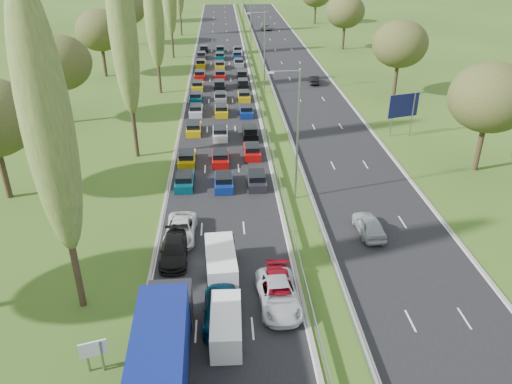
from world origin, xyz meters
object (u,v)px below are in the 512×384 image
object	(u,v)px
white_van_rear	(221,261)
white_van_front	(226,323)
direction_sign	(403,107)
near_car_2	(181,229)
near_car_3	(174,250)
blue_lorry	(163,345)
info_sign	(94,352)

from	to	relation	value
white_van_rear	white_van_front	bearing A→B (deg)	-91.05
direction_sign	near_car_2	bearing A→B (deg)	-139.59
near_car_3	blue_lorry	world-z (taller)	blue_lorry
white_van_front	direction_sign	xyz separation A→B (m)	(21.52, 32.64, 2.61)
near_car_2	blue_lorry	size ratio (longest dim) A/B	0.53
near_car_2	white_van_rear	xyz separation A→B (m)	(3.21, -5.12, 0.33)
near_car_3	white_van_rear	size ratio (longest dim) A/B	0.96
near_car_2	direction_sign	distance (m)	32.96
white_van_front	info_sign	bearing A→B (deg)	-161.42
blue_lorry	white_van_front	xyz separation A→B (m)	(3.38, 2.78, -1.16)
white_van_front	info_sign	xyz separation A→B (m)	(-7.28, -2.28, 0.41)
white_van_front	blue_lorry	bearing A→B (deg)	-139.33
info_sign	direction_sign	distance (m)	45.32
near_car_3	info_sign	distance (m)	11.28
near_car_2	white_van_front	distance (m)	11.88
blue_lorry	white_van_rear	xyz separation A→B (m)	(3.11, 9.03, -1.04)
near_car_2	white_van_rear	distance (m)	6.05
white_van_rear	info_sign	size ratio (longest dim) A/B	2.47
near_car_2	white_van_rear	world-z (taller)	white_van_rear
near_car_3	direction_sign	bearing A→B (deg)	43.61
direction_sign	info_sign	bearing A→B (deg)	-129.51
near_car_3	white_van_rear	xyz separation A→B (m)	(3.49, -2.18, 0.32)
white_van_front	white_van_rear	distance (m)	6.25
white_van_front	near_car_3	bearing A→B (deg)	115.24
near_car_3	info_sign	bearing A→B (deg)	-108.35
blue_lorry	info_sign	bearing A→B (deg)	171.44
blue_lorry	white_van_rear	world-z (taller)	blue_lorry
near_car_2	near_car_3	bearing A→B (deg)	-93.43
near_car_3	near_car_2	bearing A→B (deg)	84.43
near_car_3	info_sign	xyz separation A→B (m)	(-3.52, -10.70, 0.62)
near_car_3	blue_lorry	bearing A→B (deg)	-88.21
white_van_rear	direction_sign	distance (m)	34.33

